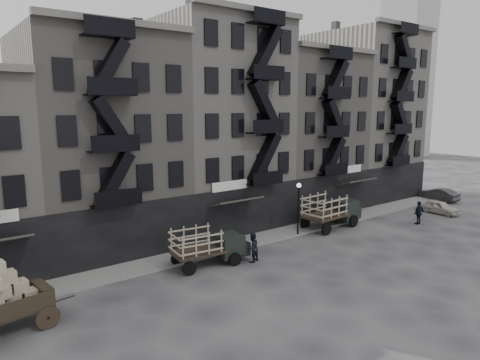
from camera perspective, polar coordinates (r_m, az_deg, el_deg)
ground at (r=30.93m, az=7.11°, el=-9.54°), size 140.00×140.00×0.00m
sidewalk at (r=33.55m, az=2.62°, el=-7.77°), size 55.00×2.50×0.15m
building_midwest at (r=32.52m, az=-18.20°, el=4.56°), size 10.00×11.35×16.20m
building_center at (r=36.89m, az=-3.34°, el=7.16°), size 10.00×11.35×18.20m
building_mideast at (r=43.29m, az=7.82°, el=6.16°), size 10.00×11.35×16.20m
building_east at (r=50.75m, az=16.00°, el=8.10°), size 10.00×11.35×19.20m
lamp_post at (r=33.97m, az=7.81°, el=-2.89°), size 0.36×0.36×4.28m
wagon at (r=22.60m, az=-29.12°, el=-13.09°), size 4.18×2.62×3.32m
stake_truck_west at (r=27.98m, az=-4.22°, el=-8.44°), size 5.29×2.61×2.56m
stake_truck_east at (r=37.05m, az=12.12°, el=-3.69°), size 6.02×2.76×2.96m
car_east at (r=45.41m, az=25.09°, el=-3.30°), size 1.55×3.68×1.24m
car_far at (r=51.58m, az=25.02°, el=-1.74°), size 1.72×4.22×1.36m
pedestrian_mid at (r=28.65m, az=1.66°, el=-8.99°), size 1.12×0.98×1.96m
policeman at (r=40.52m, az=22.74°, el=-4.05°), size 1.23×0.57×2.04m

